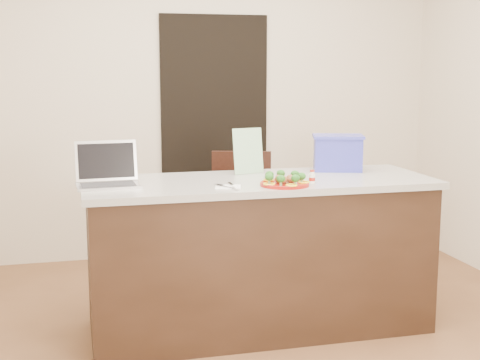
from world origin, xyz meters
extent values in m
plane|color=brown|center=(0.00, 0.00, 0.00)|extent=(4.00, 4.00, 0.00)
plane|color=beige|center=(0.00, 2.00, 1.35)|extent=(4.00, 0.00, 4.00)
cube|color=black|center=(0.10, 1.98, 1.00)|extent=(0.90, 0.02, 2.00)
cube|color=black|center=(0.00, 0.25, 0.44)|extent=(2.00, 0.70, 0.88)
cube|color=beige|center=(0.00, 0.25, 0.90)|extent=(2.06, 0.76, 0.04)
cylinder|color=maroon|center=(0.08, 0.01, 0.93)|extent=(0.28, 0.28, 0.02)
torus|color=maroon|center=(0.08, 0.01, 0.93)|extent=(0.27, 0.27, 0.01)
sphere|color=brown|center=(0.08, 0.01, 0.96)|extent=(0.04, 0.04, 0.04)
sphere|color=brown|center=(0.06, 0.04, 0.96)|extent=(0.04, 0.04, 0.04)
sphere|color=brown|center=(0.04, 0.01, 0.96)|extent=(0.04, 0.04, 0.04)
sphere|color=brown|center=(0.07, -0.02, 0.96)|extent=(0.04, 0.04, 0.04)
sphere|color=brown|center=(0.10, -0.02, 0.96)|extent=(0.04, 0.04, 0.04)
sphere|color=brown|center=(0.11, 0.02, 0.96)|extent=(0.04, 0.04, 0.04)
ellipsoid|color=#184813|center=(0.16, 0.06, 0.97)|extent=(0.05, 0.05, 0.04)
ellipsoid|color=#184813|center=(0.09, 0.10, 0.97)|extent=(0.05, 0.05, 0.04)
ellipsoid|color=#184813|center=(0.01, 0.08, 0.97)|extent=(0.05, 0.05, 0.04)
ellipsoid|color=#184813|center=(-0.01, 0.00, 0.97)|extent=(0.05, 0.05, 0.04)
ellipsoid|color=#184813|center=(0.03, -0.07, 0.97)|extent=(0.05, 0.05, 0.04)
ellipsoid|color=#184813|center=(0.11, -0.08, 0.97)|extent=(0.05, 0.05, 0.04)
ellipsoid|color=#184813|center=(0.17, -0.02, 0.97)|extent=(0.05, 0.05, 0.04)
torus|color=yellow|center=(0.14, 0.10, 0.94)|extent=(0.07, 0.07, 0.01)
torus|color=yellow|center=(0.01, 0.10, 0.94)|extent=(0.07, 0.07, 0.01)
torus|color=yellow|center=(-0.02, -0.03, 0.94)|extent=(0.07, 0.07, 0.01)
torus|color=yellow|center=(0.08, -0.10, 0.94)|extent=(0.07, 0.07, 0.01)
torus|color=yellow|center=(0.18, -0.02, 0.94)|extent=(0.07, 0.07, 0.01)
cube|color=silver|center=(-0.24, 0.03, 0.92)|extent=(0.17, 0.17, 0.01)
cube|color=#B8B9BD|center=(-0.26, 0.01, 0.93)|extent=(0.08, 0.12, 0.00)
cube|color=#B8B9BD|center=(-0.26, 0.08, 0.93)|extent=(0.06, 0.07, 0.00)
cube|color=white|center=(-0.21, -0.02, 0.93)|extent=(0.02, 0.10, 0.01)
cube|color=#B8B9BD|center=(-0.21, 0.08, 0.93)|extent=(0.02, 0.12, 0.00)
cylinder|color=white|center=(0.25, 0.04, 0.95)|extent=(0.03, 0.03, 0.05)
cylinder|color=white|center=(0.25, 0.04, 0.98)|extent=(0.02, 0.02, 0.01)
cylinder|color=#A91C12|center=(0.25, 0.04, 0.99)|extent=(0.03, 0.03, 0.01)
cylinder|color=#A91C12|center=(0.25, 0.04, 0.94)|extent=(0.04, 0.04, 0.02)
cube|color=#B6B6BB|center=(-0.88, 0.21, 0.93)|extent=(0.36, 0.26, 0.02)
cube|color=#B6B6BB|center=(-0.88, 0.33, 1.05)|extent=(0.35, 0.08, 0.23)
cube|color=black|center=(-0.88, 0.33, 1.05)|extent=(0.31, 0.06, 0.19)
cube|color=#29282B|center=(-0.88, 0.20, 0.94)|extent=(0.30, 0.18, 0.00)
cube|color=silver|center=(-0.01, 0.48, 1.06)|extent=(0.20, 0.08, 0.28)
cube|color=#2D31A5|center=(0.58, 0.47, 1.02)|extent=(0.35, 0.29, 0.21)
cube|color=#2D31A5|center=(0.58, 0.47, 1.14)|extent=(0.37, 0.31, 0.02)
cube|color=black|center=(0.12, 0.97, 0.46)|extent=(0.54, 0.54, 0.04)
cube|color=black|center=(0.12, 1.16, 0.73)|extent=(0.42, 0.17, 0.49)
cylinder|color=black|center=(-0.06, 0.78, 0.23)|extent=(0.04, 0.04, 0.46)
cylinder|color=black|center=(0.31, 0.78, 0.23)|extent=(0.04, 0.04, 0.46)
cylinder|color=black|center=(-0.06, 1.15, 0.23)|extent=(0.04, 0.04, 0.46)
cylinder|color=black|center=(0.31, 1.15, 0.23)|extent=(0.04, 0.04, 0.46)
camera|label=1|loc=(-1.06, -3.49, 1.57)|focal=50.00mm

